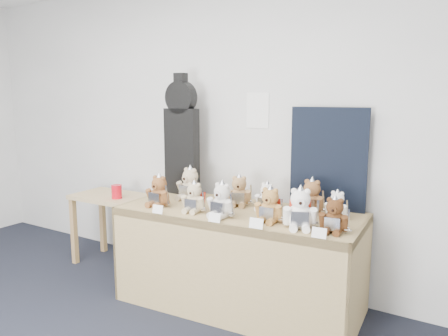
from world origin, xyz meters
The scene contains 21 objects.
room_shell centered at (0.47, 2.49, 1.53)m, with size 6.00×6.00×6.00m.
display_table centered at (0.58, 1.94, 0.61)m, with size 1.92×0.91×0.78m.
side_table centered at (-0.88, 2.12, 0.57)m, with size 0.85×0.49×0.70m.
guitar_case centered at (-0.15, 2.25, 1.30)m, with size 0.32×0.10×1.07m.
navy_board centered at (1.13, 2.40, 1.17)m, with size 0.59×0.02×0.79m, color black.
red_cup centered at (-0.77, 2.05, 0.76)m, with size 0.10×0.10×0.13m, color red.
teddy_front_far_left centered at (-0.04, 1.79, 0.89)m, with size 0.23×0.18×0.28m.
teddy_front_left centered at (0.30, 1.80, 0.88)m, with size 0.22×0.19×0.26m.
teddy_front_centre centered at (0.55, 1.79, 0.89)m, with size 0.23×0.19×0.29m.
teddy_front_right centered at (0.91, 1.86, 0.89)m, with size 0.23×0.19×0.28m.
teddy_front_far_right centered at (1.14, 1.83, 0.90)m, with size 0.26×0.24×0.31m.
teddy_front_end centered at (1.37, 1.86, 0.88)m, with size 0.22×0.18×0.26m.
teddy_back_left centered at (0.04, 2.10, 0.90)m, with size 0.26×0.22×0.31m.
teddy_back_centre_left centered at (0.50, 2.14, 0.89)m, with size 0.23×0.22×0.28m.
teddy_back_centre_right centered at (0.75, 2.13, 0.88)m, with size 0.20×0.18×0.25m.
teddy_back_right centered at (1.08, 2.22, 0.90)m, with size 0.24×0.20×0.30m.
teddy_back_end centered at (1.28, 2.20, 0.87)m, with size 0.18×0.15×0.23m.
entry_card_a centered at (0.10, 1.60, 0.81)m, with size 0.09×0.00×0.06m, color white.
entry_card_b centered at (0.59, 1.64, 0.82)m, with size 0.09×0.00×0.07m, color white.
entry_card_c centered at (0.91, 1.66, 0.82)m, with size 0.10×0.00×0.07m, color white.
entry_card_d centered at (1.33, 1.69, 0.82)m, with size 0.09×0.00×0.07m, color white.
Camera 1 is at (2.19, -0.83, 1.66)m, focal length 35.00 mm.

